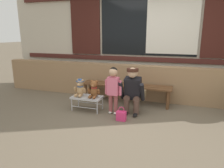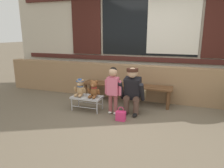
{
  "view_description": "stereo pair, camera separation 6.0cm",
  "coord_description": "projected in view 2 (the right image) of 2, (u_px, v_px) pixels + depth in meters",
  "views": [
    {
      "loc": [
        0.81,
        -3.39,
        1.59
      ],
      "look_at": [
        -0.51,
        0.58,
        0.55
      ],
      "focal_mm": 32.55,
      "sensor_mm": 36.0,
      "label": 1
    },
    {
      "loc": [
        0.87,
        -3.37,
        1.59
      ],
      "look_at": [
        -0.51,
        0.58,
        0.55
      ],
      "focal_mm": 32.55,
      "sensor_mm": 36.0,
      "label": 2
    }
  ],
  "objects": [
    {
      "name": "adult_crouching",
      "position": [
        133.0,
        90.0,
        4.08
      ],
      "size": [
        0.5,
        0.49,
        0.95
      ],
      "color": "brown",
      "rests_on": "ground"
    },
    {
      "name": "teddy_bear_with_hat",
      "position": [
        80.0,
        88.0,
        4.3
      ],
      "size": [
        0.28,
        0.27,
        0.36
      ],
      "color": "tan",
      "rests_on": "small_display_bench"
    },
    {
      "name": "brick_low_wall",
      "position": [
        143.0,
        83.0,
        4.95
      ],
      "size": [
        7.69,
        0.25,
        0.85
      ],
      "primitive_type": "cube",
      "color": "#997551",
      "rests_on": "ground"
    },
    {
      "name": "wooden_bench_long",
      "position": [
        126.0,
        87.0,
        4.73
      ],
      "size": [
        2.1,
        0.4,
        0.44
      ],
      "color": "brown",
      "rests_on": "ground"
    },
    {
      "name": "handbag_on_ground",
      "position": [
        121.0,
        116.0,
        3.8
      ],
      "size": [
        0.18,
        0.11,
        0.27
      ],
      "color": "#E53370",
      "rests_on": "ground"
    },
    {
      "name": "child_standing",
      "position": [
        113.0,
        85.0,
        4.02
      ],
      "size": [
        0.35,
        0.18,
        0.96
      ],
      "color": "#994C4C",
      "rests_on": "ground"
    },
    {
      "name": "small_display_bench",
      "position": [
        87.0,
        98.0,
        4.3
      ],
      "size": [
        0.64,
        0.36,
        0.3
      ],
      "color": "#BCBCC1",
      "rests_on": "ground"
    },
    {
      "name": "teddy_bear_plain",
      "position": [
        94.0,
        90.0,
        4.2
      ],
      "size": [
        0.28,
        0.26,
        0.36
      ],
      "color": "brown",
      "rests_on": "small_display_bench"
    },
    {
      "name": "shop_facade",
      "position": [
        149.0,
        25.0,
        5.09
      ],
      "size": [
        7.85,
        0.26,
        3.58
      ],
      "color": "beige",
      "rests_on": "ground"
    },
    {
      "name": "ground_plane",
      "position": [
        127.0,
        122.0,
        3.75
      ],
      "size": [
        60.0,
        60.0,
        0.0
      ],
      "primitive_type": "plane",
      "color": "brown"
    }
  ]
}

